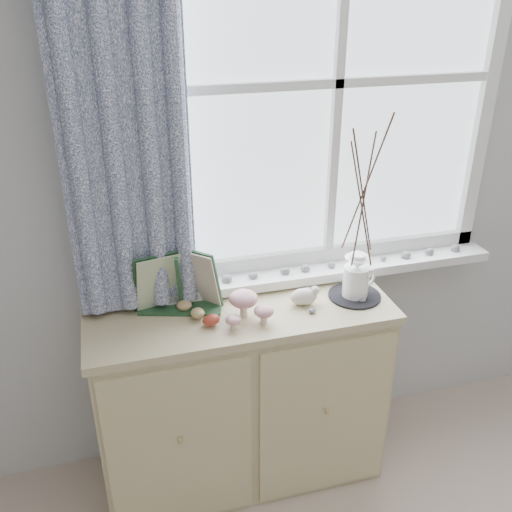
% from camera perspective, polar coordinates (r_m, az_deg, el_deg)
% --- Properties ---
extents(sideboard, '(1.20, 0.45, 0.85)m').
position_cam_1_polar(sideboard, '(2.48, -1.43, -13.76)').
color(sideboard, tan).
rests_on(sideboard, ground).
extents(botanical_book, '(0.39, 0.23, 0.26)m').
position_cam_1_polar(botanical_book, '(2.16, -7.63, -2.84)').
color(botanical_book, '#204326').
rests_on(botanical_book, sideboard).
extents(toadstool_cluster, '(0.19, 0.17, 0.10)m').
position_cam_1_polar(toadstool_cluster, '(2.14, -0.91, -4.86)').
color(toadstool_cluster, beige).
rests_on(toadstool_cluster, sideboard).
extents(wooden_eggs, '(0.13, 0.17, 0.07)m').
position_cam_1_polar(wooden_eggs, '(2.17, -5.88, -5.67)').
color(wooden_eggs, tan).
rests_on(wooden_eggs, sideboard).
extents(songbird_figurine, '(0.15, 0.08, 0.08)m').
position_cam_1_polar(songbird_figurine, '(2.25, 4.78, -3.99)').
color(songbird_figurine, white).
rests_on(songbird_figurine, sideboard).
extents(crocheted_doily, '(0.21, 0.21, 0.01)m').
position_cam_1_polar(crocheted_doily, '(2.35, 9.81, -3.92)').
color(crocheted_doily, black).
rests_on(crocheted_doily, sideboard).
extents(twig_pitcher, '(0.36, 0.36, 0.78)m').
position_cam_1_polar(twig_pitcher, '(2.16, 10.72, 6.22)').
color(twig_pitcher, white).
rests_on(twig_pitcher, crocheted_doily).
extents(sideboard_pebbles, '(0.33, 0.23, 0.02)m').
position_cam_1_polar(sideboard_pebbles, '(2.30, 5.84, -4.09)').
color(sideboard_pebbles, gray).
rests_on(sideboard_pebbles, sideboard).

